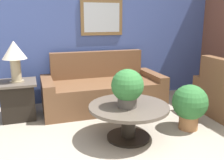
{
  "coord_description": "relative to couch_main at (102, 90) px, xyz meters",
  "views": [
    {
      "loc": [
        -0.95,
        -1.64,
        1.55
      ],
      "look_at": [
        0.21,
        1.9,
        0.63
      ],
      "focal_mm": 40.0,
      "sensor_mm": 36.0,
      "label": 1
    }
  ],
  "objects": [
    {
      "name": "potted_plant_floor",
      "position": [
        0.92,
        -1.28,
        0.06
      ],
      "size": [
        0.5,
        0.5,
        0.65
      ],
      "color": "#9E6B42",
      "rests_on": "ground_plane"
    },
    {
      "name": "couch_main",
      "position": [
        0.0,
        0.0,
        0.0
      ],
      "size": [
        2.08,
        0.95,
        0.96
      ],
      "color": "brown",
      "rests_on": "ground_plane"
    },
    {
      "name": "side_table",
      "position": [
        -1.4,
        -0.09,
        -0.0
      ],
      "size": [
        0.57,
        0.57,
        0.6
      ],
      "color": "black",
      "rests_on": "ground_plane"
    },
    {
      "name": "wall_back",
      "position": [
        -0.21,
        0.56,
        1.0
      ],
      "size": [
        7.29,
        0.09,
        2.6
      ],
      "color": "#42569E",
      "rests_on": "ground_plane"
    },
    {
      "name": "table_lamp",
      "position": [
        -1.4,
        -0.09,
        0.72
      ],
      "size": [
        0.37,
        0.37,
        0.63
      ],
      "color": "tan",
      "rests_on": "side_table"
    },
    {
      "name": "potted_plant_on_table",
      "position": [
        -0.05,
        -1.33,
        0.42
      ],
      "size": [
        0.41,
        0.41,
        0.49
      ],
      "color": "#4C4742",
      "rests_on": "coffee_table"
    },
    {
      "name": "coffee_table",
      "position": [
        -0.01,
        -1.28,
        0.03
      ],
      "size": [
        1.04,
        1.04,
        0.46
      ],
      "color": "black",
      "rests_on": "ground_plane"
    }
  ]
}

